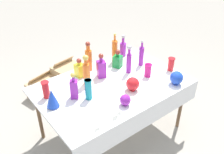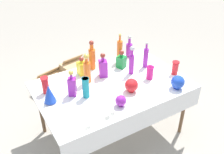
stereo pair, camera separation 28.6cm
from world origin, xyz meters
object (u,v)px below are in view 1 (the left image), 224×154
at_px(tall_bottle_5, 141,55).
at_px(square_decanter_3, 74,88).
at_px(round_bowl_1, 176,78).
at_px(round_bowl_0, 133,84).
at_px(tall_bottle_0, 86,71).
at_px(tall_bottle_2, 115,51).
at_px(tall_bottle_3, 123,48).
at_px(square_decanter_2, 80,69).
at_px(slender_vase_3, 171,64).
at_px(slender_vase_2, 46,89).
at_px(square_decanter_0, 101,68).
at_px(square_decanter_1, 118,60).
at_px(fluted_vase_0, 52,98).
at_px(round_bowl_2, 125,100).
at_px(slender_vase_1, 148,70).
at_px(slender_vase_0, 88,89).
at_px(tall_bottle_1, 89,58).
at_px(cardboard_box_behind_right, 45,87).
at_px(cardboard_box_behind_left, 68,76).
at_px(tall_bottle_4, 129,60).

distance_m(tall_bottle_5, square_decanter_3, 1.06).
bearing_deg(round_bowl_1, round_bowl_0, 155.39).
relative_size(tall_bottle_0, square_decanter_3, 1.20).
bearing_deg(round_bowl_0, tall_bottle_2, 68.21).
bearing_deg(tall_bottle_5, tall_bottle_3, 92.56).
height_order(square_decanter_2, slender_vase_3, square_decanter_2).
bearing_deg(tall_bottle_0, tall_bottle_5, -4.63).
relative_size(tall_bottle_3, slender_vase_2, 1.59).
height_order(square_decanter_3, slender_vase_2, square_decanter_3).
relative_size(tall_bottle_5, square_decanter_3, 1.11).
distance_m(square_decanter_0, square_decanter_1, 0.32).
height_order(tall_bottle_2, fluted_vase_0, tall_bottle_2).
bearing_deg(round_bowl_0, round_bowl_2, -147.09).
relative_size(square_decanter_1, slender_vase_1, 1.49).
xyz_separation_m(tall_bottle_0, slender_vase_0, (-0.14, -0.25, -0.04)).
distance_m(square_decanter_1, fluted_vase_0, 1.06).
bearing_deg(square_decanter_1, tall_bottle_1, 153.90).
height_order(slender_vase_2, fluted_vase_0, fluted_vase_0).
relative_size(tall_bottle_3, square_decanter_3, 1.00).
relative_size(tall_bottle_0, square_decanter_1, 1.53).
xyz_separation_m(square_decanter_2, slender_vase_1, (0.65, -0.51, -0.01)).
relative_size(tall_bottle_0, cardboard_box_behind_right, 0.65).
relative_size(tall_bottle_1, slender_vase_1, 2.37).
bearing_deg(round_bowl_2, tall_bottle_0, 99.02).
distance_m(tall_bottle_1, square_decanter_1, 0.38).
distance_m(square_decanter_2, slender_vase_1, 0.83).
bearing_deg(square_decanter_2, cardboard_box_behind_left, 72.88).
xyz_separation_m(slender_vase_0, round_bowl_1, (0.95, -0.39, -0.04)).
height_order(slender_vase_2, round_bowl_2, slender_vase_2).
relative_size(tall_bottle_3, round_bowl_2, 2.52).
bearing_deg(square_decanter_3, tall_bottle_4, 3.01).
xyz_separation_m(tall_bottle_0, square_decanter_1, (0.53, 0.09, -0.07)).
relative_size(slender_vase_2, cardboard_box_behind_right, 0.34).
xyz_separation_m(tall_bottle_4, square_decanter_3, (-0.80, -0.04, -0.04)).
bearing_deg(cardboard_box_behind_right, slender_vase_0, -91.52).
distance_m(square_decanter_0, slender_vase_3, 0.89).
distance_m(slender_vase_2, cardboard_box_behind_right, 1.37).
distance_m(tall_bottle_1, tall_bottle_2, 0.40).
distance_m(slender_vase_3, cardboard_box_behind_left, 1.78).
xyz_separation_m(square_decanter_2, round_bowl_0, (0.31, -0.62, -0.02)).
bearing_deg(fluted_vase_0, square_decanter_0, 12.77).
bearing_deg(tall_bottle_0, round_bowl_0, -52.08).
xyz_separation_m(tall_bottle_4, slender_vase_1, (0.12, -0.21, -0.08)).
relative_size(slender_vase_0, cardboard_box_behind_left, 0.49).
distance_m(tall_bottle_3, square_decanter_2, 0.77).
xyz_separation_m(tall_bottle_5, round_bowl_2, (-0.71, -0.51, -0.07)).
height_order(square_decanter_0, round_bowl_1, square_decanter_0).
relative_size(tall_bottle_0, tall_bottle_1, 0.96).
bearing_deg(slender_vase_3, cardboard_box_behind_right, 126.13).
height_order(tall_bottle_0, slender_vase_2, tall_bottle_0).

